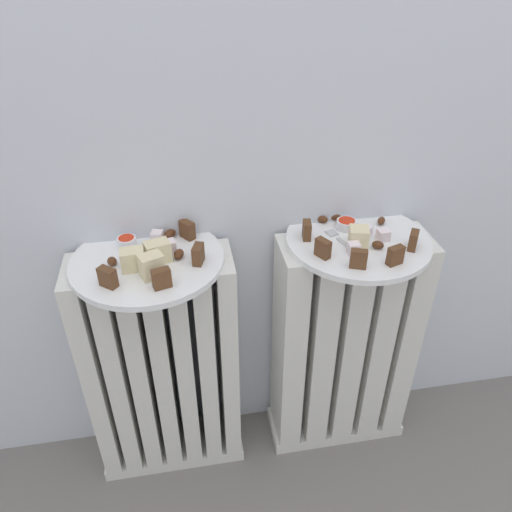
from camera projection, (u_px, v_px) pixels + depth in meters
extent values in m
cube|color=silver|center=(175.00, 444.00, 1.25)|extent=(0.33, 0.13, 0.03)
cube|color=silver|center=(96.00, 373.00, 1.07)|extent=(0.04, 0.13, 0.54)
cube|color=silver|center=(119.00, 370.00, 1.07)|extent=(0.04, 0.13, 0.54)
cube|color=silver|center=(141.00, 367.00, 1.08)|extent=(0.04, 0.13, 0.54)
cube|color=silver|center=(163.00, 364.00, 1.09)|extent=(0.04, 0.13, 0.54)
cube|color=silver|center=(185.00, 362.00, 1.09)|extent=(0.04, 0.13, 0.54)
cube|color=silver|center=(206.00, 359.00, 1.10)|extent=(0.04, 0.13, 0.54)
cube|color=silver|center=(227.00, 356.00, 1.11)|extent=(0.04, 0.13, 0.54)
cube|color=silver|center=(333.00, 421.00, 1.31)|extent=(0.33, 0.13, 0.03)
cube|color=silver|center=(288.00, 348.00, 1.13)|extent=(0.05, 0.13, 0.54)
cube|color=silver|center=(316.00, 345.00, 1.14)|extent=(0.05, 0.13, 0.54)
cube|color=silver|center=(344.00, 341.00, 1.15)|extent=(0.05, 0.13, 0.54)
cube|color=silver|center=(371.00, 338.00, 1.16)|extent=(0.05, 0.13, 0.54)
cube|color=silver|center=(398.00, 335.00, 1.17)|extent=(0.05, 0.13, 0.54)
cylinder|color=white|center=(148.00, 260.00, 0.93)|extent=(0.29, 0.29, 0.01)
cylinder|color=white|center=(358.00, 240.00, 0.99)|extent=(0.29, 0.29, 0.01)
cube|color=#56351E|center=(108.00, 277.00, 0.85)|extent=(0.04, 0.03, 0.04)
cube|color=#56351E|center=(162.00, 279.00, 0.84)|extent=(0.03, 0.02, 0.04)
cube|color=#56351E|center=(198.00, 254.00, 0.91)|extent=(0.03, 0.04, 0.04)
cube|color=#56351E|center=(187.00, 230.00, 0.98)|extent=(0.03, 0.04, 0.04)
cube|color=beige|center=(152.00, 266.00, 0.87)|extent=(0.05, 0.04, 0.04)
cube|color=beige|center=(133.00, 260.00, 0.89)|extent=(0.04, 0.03, 0.04)
cube|color=beige|center=(158.00, 252.00, 0.91)|extent=(0.05, 0.04, 0.04)
cube|color=white|center=(141.00, 254.00, 0.92)|extent=(0.02, 0.02, 0.02)
cube|color=white|center=(157.00, 236.00, 0.97)|extent=(0.03, 0.03, 0.02)
cube|color=white|center=(170.00, 246.00, 0.94)|extent=(0.03, 0.03, 0.02)
ellipsoid|color=#4C2814|center=(179.00, 254.00, 0.93)|extent=(0.03, 0.03, 0.02)
ellipsoid|color=#4C2814|center=(170.00, 234.00, 0.99)|extent=(0.03, 0.03, 0.02)
ellipsoid|color=#4C2814|center=(112.00, 261.00, 0.91)|extent=(0.02, 0.03, 0.01)
cylinder|color=white|center=(127.00, 242.00, 0.96)|extent=(0.04, 0.04, 0.02)
cylinder|color=red|center=(126.00, 240.00, 0.95)|extent=(0.03, 0.03, 0.01)
cube|color=#56351E|center=(307.00, 230.00, 0.98)|extent=(0.02, 0.03, 0.04)
cube|color=#56351E|center=(323.00, 248.00, 0.92)|extent=(0.03, 0.03, 0.04)
cube|color=#56351E|center=(359.00, 259.00, 0.89)|extent=(0.03, 0.02, 0.04)
cube|color=#56351E|center=(395.00, 256.00, 0.90)|extent=(0.03, 0.02, 0.04)
cube|color=#56351E|center=(413.00, 240.00, 0.95)|extent=(0.03, 0.03, 0.04)
cube|color=beige|center=(359.00, 237.00, 0.96)|extent=(0.04, 0.04, 0.04)
cube|color=white|center=(383.00, 235.00, 0.98)|extent=(0.02, 0.02, 0.02)
cube|color=white|center=(366.00, 231.00, 0.99)|extent=(0.03, 0.03, 0.02)
cube|color=white|center=(354.00, 248.00, 0.94)|extent=(0.02, 0.02, 0.02)
ellipsoid|color=#4C2814|center=(322.00, 219.00, 1.04)|extent=(0.03, 0.03, 0.02)
ellipsoid|color=#4C2814|center=(381.00, 221.00, 1.03)|extent=(0.03, 0.03, 0.01)
ellipsoid|color=#4C2814|center=(378.00, 245.00, 0.95)|extent=(0.03, 0.03, 0.02)
ellipsoid|color=#4C2814|center=(335.00, 217.00, 1.04)|extent=(0.03, 0.02, 0.02)
cylinder|color=white|center=(346.00, 224.00, 1.01)|extent=(0.04, 0.04, 0.02)
cylinder|color=red|center=(347.00, 222.00, 1.01)|extent=(0.03, 0.03, 0.01)
cube|color=#B7B7BC|center=(347.00, 246.00, 0.96)|extent=(0.02, 0.06, 0.00)
cube|color=#B7B7BC|center=(332.00, 233.00, 1.00)|extent=(0.03, 0.03, 0.00)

